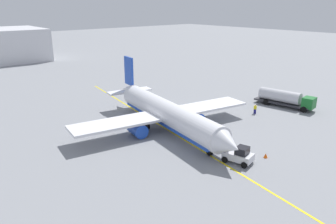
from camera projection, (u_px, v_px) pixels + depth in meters
ground_plane at (168, 130)px, 52.62m from camera, size 400.00×400.00×0.00m
airplane at (166, 113)px, 52.21m from camera, size 33.35×30.41×9.65m
fuel_tanker at (285, 98)px, 64.03m from camera, size 11.55×4.08×3.15m
pushback_tug at (239, 155)px, 41.63m from camera, size 3.96×3.01×2.20m
refueling_worker at (255, 109)px, 60.26m from camera, size 0.63×0.59×1.71m
safety_cone_nose at (266, 156)px, 43.15m from camera, size 0.54×0.54×0.60m
safety_cone_wingtip at (234, 146)px, 46.07m from camera, size 0.54×0.54×0.59m
distant_hangar at (12, 44)px, 116.16m from camera, size 24.85×20.83×10.80m
taxi_line_marking at (168, 130)px, 52.62m from camera, size 67.59×12.17×0.01m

